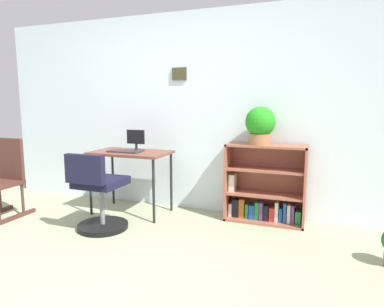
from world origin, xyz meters
name	(u,v)px	position (x,y,z in m)	size (l,w,h in m)	color
ground_plane	(71,293)	(0.00, 0.00, 0.00)	(6.24, 6.24, 0.00)	gray
wall_back	(185,113)	(0.00, 2.15, 1.18)	(5.20, 0.12, 2.37)	silver
desk	(131,157)	(-0.50, 1.68, 0.67)	(0.91, 0.55, 0.74)	brown
monitor	(136,142)	(-0.46, 1.74, 0.85)	(0.22, 0.20, 0.25)	#262628
keyboard	(124,152)	(-0.54, 1.59, 0.75)	(0.38, 0.14, 0.02)	#332A31
office_chair	(99,196)	(-0.52, 1.06, 0.36)	(0.52, 0.55, 0.82)	black
rocking_chair	(3,178)	(-1.80, 1.05, 0.46)	(0.42, 0.64, 0.90)	#4A2821
bookshelf_low	(265,188)	(1.03, 1.95, 0.37)	(0.86, 0.30, 0.86)	#96523E
potted_plant_on_shelf	(260,124)	(0.96, 1.90, 1.08)	(0.32, 0.32, 0.41)	#9E6642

